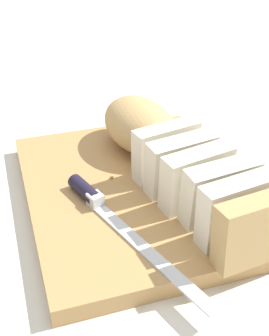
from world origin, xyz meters
The scene contains 7 objects.
ground_plane centered at (0.00, 0.00, 0.00)m, with size 3.00×3.00×0.00m, color silver.
cutting_board centered at (0.00, 0.00, 0.01)m, with size 0.39×0.31×0.03m, color tan.
bread_loaf centered at (0.00, 0.06, 0.07)m, with size 0.40×0.14×0.08m.
bread_knife centered at (0.04, -0.06, 0.03)m, with size 0.28×0.10×0.02m.
crumb_near_knife centered at (0.03, 0.02, 0.03)m, with size 0.01×0.01×0.01m, color tan.
crumb_near_loaf centered at (0.00, -0.05, 0.03)m, with size 0.00×0.00×0.00m, color tan.
crumb_stray_left centered at (-0.03, -0.03, 0.03)m, with size 0.01×0.01×0.01m, color tan.
Camera 1 is at (0.52, -0.19, 0.41)m, focal length 48.23 mm.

